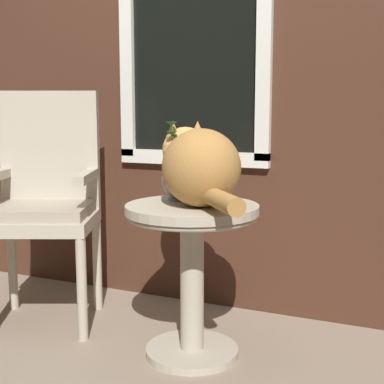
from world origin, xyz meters
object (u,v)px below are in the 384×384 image
Objects in this scene: wicker_side_table at (192,250)px; wicker_chair at (45,194)px; cat at (198,165)px; pewter_vase_with_ivy at (177,177)px.

wicker_side_table is 0.81m from wicker_chair.
cat is 1.78× the size of pewter_vase_with_ivy.
wicker_chair is at bearing 173.57° from cat.
wicker_side_table is 0.34m from cat.
wicker_side_table is 0.58× the size of wicker_chair.
pewter_vase_with_ivy reaches higher than wicker_side_table.
wicker_chair is at bearing 173.24° from wicker_side_table.
cat is (0.82, -0.09, 0.18)m from wicker_chair.
wicker_chair is 1.89× the size of cat.
wicker_chair reaches higher than pewter_vase_with_ivy.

